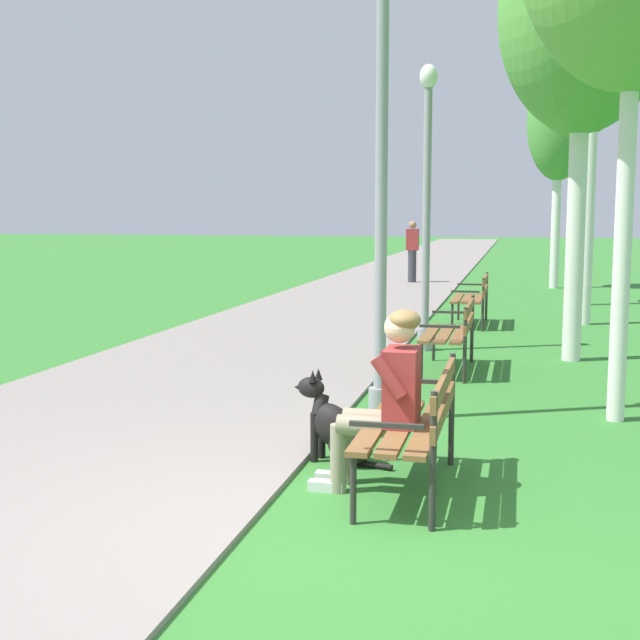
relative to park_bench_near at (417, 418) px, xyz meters
The scene contains 14 objects.
ground_plane 1.21m from the park_bench_near, 117.94° to the right, with size 120.00×120.00×0.00m, color #33752D.
paved_path 23.21m from the park_bench_near, 97.01° to the left, with size 3.87×60.00×0.04m, color gray.
park_bench_near is the anchor object (origin of this frame).
park_bench_mid 4.52m from the park_bench_near, 91.33° to the left, with size 0.55×1.50×0.85m.
park_bench_far 8.78m from the park_bench_near, 90.64° to the left, with size 0.55×1.50×0.85m.
person_seated_on_near_bench 0.27m from the park_bench_near, behind, with size 0.74×0.49×1.25m.
dog_black 0.89m from the park_bench_near, 140.33° to the left, with size 0.82×0.39×0.71m.
lamp_post_near 2.73m from the park_bench_near, 106.30° to the left, with size 0.24×0.24×4.53m.
lamp_post_mid 6.23m from the park_bench_near, 95.77° to the left, with size 0.24×0.24×3.83m.
birch_tree_third 6.93m from the park_bench_near, 76.91° to the left, with size 2.07×2.15×5.84m.
birch_tree_fourth 10.56m from the park_bench_near, 79.61° to the left, with size 1.79×1.54×6.65m.
birch_tree_fifth 13.09m from the park_bench_near, 82.34° to the left, with size 1.89×1.87×5.58m.
birch_tree_sixth 16.79m from the park_bench_near, 84.92° to the left, with size 1.53×1.45×5.57m.
pedestrian_distant 17.02m from the park_bench_near, 97.24° to the left, with size 0.32×0.22×1.65m.
Camera 1 is at (1.17, -4.66, 1.90)m, focal length 48.07 mm.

